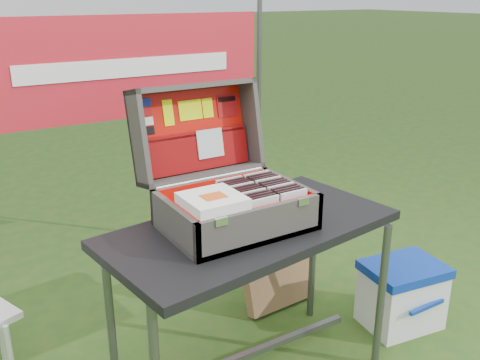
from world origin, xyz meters
TOP-DOWN VIEW (x-y plane):
  - table at (0.09, 0.00)m, footprint 1.30×0.77m
  - table_top at (0.09, 0.00)m, footprint 1.30×0.77m
  - table_leg_fr at (0.64, -0.24)m, footprint 0.04×0.04m
  - table_leg_bl at (-0.47, 0.25)m, footprint 0.04×0.04m
  - table_leg_br at (0.64, 0.25)m, footprint 0.04×0.04m
  - table_brace at (0.09, 0.00)m, footprint 1.08×0.03m
  - suitcase at (0.02, 0.08)m, footprint 0.58×0.57m
  - suitcase_base_bottom at (0.02, 0.02)m, footprint 0.58×0.41m
  - suitcase_base_wall_front at (0.02, -0.18)m, footprint 0.58×0.02m
  - suitcase_base_wall_back at (0.02, 0.21)m, footprint 0.58×0.02m
  - suitcase_base_wall_left at (-0.25, 0.02)m, footprint 0.02×0.41m
  - suitcase_base_wall_right at (0.30, 0.02)m, footprint 0.02×0.41m
  - suitcase_liner_floor at (0.02, 0.02)m, footprint 0.53×0.37m
  - suitcase_latch_left at (-0.16, -0.19)m, footprint 0.05×0.01m
  - suitcase_latch_right at (0.21, -0.19)m, footprint 0.05×0.01m
  - suitcase_hinge at (0.02, 0.22)m, footprint 0.52×0.02m
  - suitcase_lid_back at (0.02, 0.41)m, footprint 0.58×0.11m
  - suitcase_lid_rim_far at (0.02, 0.38)m, footprint 0.58×0.16m
  - suitcase_lid_rim_near at (0.02, 0.30)m, footprint 0.58×0.16m
  - suitcase_lid_rim_left at (-0.25, 0.34)m, footprint 0.02×0.24m
  - suitcase_lid_rim_right at (0.30, 0.34)m, footprint 0.02×0.24m
  - suitcase_lid_liner at (0.02, 0.39)m, footprint 0.53×0.08m
  - suitcase_liner_wall_front at (0.02, -0.16)m, footprint 0.53×0.01m
  - suitcase_liner_wall_back at (0.02, 0.20)m, footprint 0.53×0.01m
  - suitcase_liner_wall_left at (-0.24, 0.02)m, footprint 0.01×0.37m
  - suitcase_liner_wall_right at (0.29, 0.02)m, footprint 0.01×0.37m
  - suitcase_lid_pocket at (0.02, 0.35)m, footprint 0.51×0.07m
  - suitcase_pocket_edge at (0.02, 0.36)m, footprint 0.50×0.02m
  - suitcase_pocket_cd at (0.08, 0.34)m, footprint 0.13×0.04m
  - lid_sticker_cc_a at (-0.19, 0.42)m, footprint 0.06×0.01m
  - lid_sticker_cc_b at (-0.19, 0.41)m, footprint 0.06×0.01m
  - lid_sticker_cc_c at (-0.19, 0.40)m, footprint 0.06×0.01m
  - lid_sticker_cc_d at (-0.19, 0.39)m, footprint 0.06×0.01m
  - lid_card_neon_tall at (-0.08, 0.41)m, footprint 0.05×0.03m
  - lid_card_neon_main at (0.02, 0.41)m, footprint 0.11×0.02m
  - lid_card_neon_small at (0.11, 0.41)m, footprint 0.05×0.02m
  - lid_sticker_band at (0.21, 0.41)m, footprint 0.10×0.02m
  - lid_sticker_band_bar at (0.21, 0.41)m, footprint 0.09×0.01m
  - cd_left_0 at (0.06, -0.14)m, footprint 0.13×0.01m
  - cd_left_1 at (0.06, -0.12)m, footprint 0.13×0.01m
  - cd_left_2 at (0.06, -0.10)m, footprint 0.13×0.01m
  - cd_left_3 at (0.06, -0.07)m, footprint 0.13×0.01m
  - cd_left_4 at (0.06, -0.05)m, footprint 0.13×0.01m
  - cd_left_5 at (0.06, -0.03)m, footprint 0.13×0.01m
  - cd_left_6 at (0.06, -0.00)m, footprint 0.13×0.01m
  - cd_left_7 at (0.06, 0.02)m, footprint 0.13×0.01m
  - cd_left_8 at (0.06, 0.04)m, footprint 0.13×0.01m
  - cd_left_9 at (0.06, 0.06)m, footprint 0.13×0.01m
  - cd_left_10 at (0.06, 0.09)m, footprint 0.13×0.01m
  - cd_left_11 at (0.06, 0.11)m, footprint 0.13×0.01m
  - cd_left_12 at (0.06, 0.13)m, footprint 0.13×0.01m
  - cd_right_0 at (0.20, -0.14)m, footprint 0.13×0.01m
  - cd_right_1 at (0.20, -0.12)m, footprint 0.13×0.01m
  - cd_right_2 at (0.20, -0.10)m, footprint 0.13×0.01m
  - cd_right_3 at (0.20, -0.07)m, footprint 0.13×0.01m
  - cd_right_4 at (0.20, -0.05)m, footprint 0.13×0.01m
  - cd_right_5 at (0.20, -0.03)m, footprint 0.13×0.01m
  - cd_right_6 at (0.20, -0.00)m, footprint 0.13×0.01m
  - cd_right_7 at (0.20, 0.02)m, footprint 0.13×0.01m
  - cd_right_8 at (0.20, 0.04)m, footprint 0.13×0.01m
  - cd_right_9 at (0.20, 0.06)m, footprint 0.13×0.01m
  - cd_right_10 at (0.20, 0.09)m, footprint 0.13×0.01m
  - cd_right_11 at (0.20, 0.11)m, footprint 0.13×0.01m
  - cd_right_12 at (0.20, 0.13)m, footprint 0.13×0.01m
  - songbook_0 at (-0.13, -0.06)m, footprint 0.22×0.22m
  - songbook_1 at (-0.13, -0.06)m, footprint 0.22×0.22m
  - songbook_2 at (-0.13, -0.06)m, footprint 0.22×0.22m
  - songbook_3 at (-0.13, -0.06)m, footprint 0.22×0.22m
  - songbook_4 at (-0.13, -0.06)m, footprint 0.22×0.22m
  - songbook_5 at (-0.13, -0.06)m, footprint 0.22×0.22m
  - songbook_6 at (-0.13, -0.06)m, footprint 0.22×0.22m
  - songbook_7 at (-0.13, -0.06)m, footprint 0.22×0.22m
  - songbook_graphic at (-0.13, -0.07)m, footprint 0.09×0.07m
  - cooler at (0.99, -0.07)m, footprint 0.44×0.36m
  - cooler_body at (0.99, -0.07)m, footprint 0.42×0.34m
  - cooler_lid at (0.99, -0.07)m, footprint 0.44×0.36m
  - cooler_handle at (0.99, -0.23)m, footprint 0.24×0.02m
  - chair_leg_br at (-0.87, 0.66)m, footprint 0.02×0.02m
  - cardboard_box at (0.55, 0.45)m, footprint 0.45×0.21m
  - banner_post_right at (0.85, 1.10)m, footprint 0.03×0.03m
  - banner at (0.00, 1.09)m, footprint 1.60×0.02m
  - banner_text at (0.00, 1.08)m, footprint 1.20×0.00m

SIDE VIEW (x-z plane):
  - table_brace at x=0.09m, z-range 0.10..0.14m
  - cooler_body at x=0.99m, z-range 0.00..0.31m
  - cooler at x=0.99m, z-range 0.00..0.35m
  - cooler_handle at x=0.99m, z-range 0.18..0.20m
  - chair_leg_br at x=-0.87m, z-range 0.00..0.41m
  - cardboard_box at x=0.55m, z-range 0.00..0.46m
  - cooler_lid at x=0.99m, z-range 0.31..0.35m
  - table_leg_fr at x=0.64m, z-range 0.00..0.73m
  - table_leg_bl at x=-0.47m, z-range 0.00..0.73m
  - table_leg_br at x=0.64m, z-range 0.00..0.73m
  - table at x=0.09m, z-range 0.00..0.77m
  - table_top at x=0.09m, z-range 0.73..0.77m
  - suitcase_base_bottom at x=0.02m, z-range 0.77..0.79m
  - suitcase_liner_floor at x=0.02m, z-range 0.79..0.80m
  - suitcase_base_wall_front at x=0.02m, z-range 0.77..0.92m
  - suitcase_base_wall_back at x=0.02m, z-range 0.77..0.92m
  - suitcase_base_wall_left at x=-0.25m, z-range 0.77..0.92m
  - suitcase_base_wall_right at x=0.30m, z-range 0.77..0.92m
  - banner_post_right at x=0.85m, z-range 0.00..1.70m
  - suitcase_liner_wall_front at x=0.02m, z-range 0.79..0.92m
  - suitcase_liner_wall_back at x=0.02m, z-range 0.79..0.92m
  - suitcase_liner_wall_left at x=-0.24m, z-range 0.79..0.92m
  - suitcase_liner_wall_right at x=0.29m, z-range 0.79..0.92m
  - cd_left_0 at x=0.06m, z-range 0.80..0.94m
  - cd_left_1 at x=0.06m, z-range 0.80..0.94m
  - cd_left_2 at x=0.06m, z-range 0.80..0.94m
  - cd_left_3 at x=0.06m, z-range 0.80..0.94m
  - cd_left_4 at x=0.06m, z-range 0.80..0.94m
  - cd_left_5 at x=0.06m, z-range 0.80..0.94m
  - cd_left_6 at x=0.06m, z-range 0.80..0.94m
  - cd_left_7 at x=0.06m, z-range 0.80..0.94m
  - cd_left_8 at x=0.06m, z-range 0.80..0.94m
  - cd_left_9 at x=0.06m, z-range 0.80..0.94m
  - cd_left_10 at x=0.06m, z-range 0.80..0.94m
  - cd_left_11 at x=0.06m, z-range 0.80..0.94m
  - cd_left_12 at x=0.06m, z-range 0.80..0.94m
  - cd_right_0 at x=0.20m, z-range 0.80..0.94m
  - cd_right_1 at x=0.20m, z-range 0.80..0.94m
  - cd_right_2 at x=0.20m, z-range 0.80..0.94m
  - cd_right_3 at x=0.20m, z-range 0.80..0.94m
  - cd_right_4 at x=0.20m, z-range 0.80..0.94m
  - cd_right_5 at x=0.20m, z-range 0.80..0.94m
  - cd_right_6 at x=0.20m, z-range 0.80..0.94m
  - cd_right_7 at x=0.20m, z-range 0.80..0.94m
  - cd_right_8 at x=0.20m, z-range 0.80..0.94m
  - cd_right_9 at x=0.20m, z-range 0.80..0.94m
  - cd_right_10 at x=0.20m, z-range 0.80..0.94m
  - cd_right_11 at x=0.20m, z-range 0.80..0.94m
  - cd_right_12 at x=0.20m, z-range 0.80..0.94m
  - suitcase_latch_left at x=-0.16m, z-range 0.90..0.93m
  - suitcase_latch_right at x=0.21m, z-range 0.90..0.93m
  - suitcase_lid_rim_near at x=0.02m, z-range 0.89..0.94m
  - suitcase_hinge at x=0.02m, z-range 0.91..0.93m
  - songbook_0 at x=-0.13m, z-range 0.92..0.93m
  - songbook_1 at x=-0.13m, z-range 0.93..0.93m
  - songbook_2 at x=-0.13m, z-range 0.93..0.94m
  - songbook_3 at x=-0.13m, z-range 0.94..0.94m
  - songbook_4 at x=-0.13m, z-range 0.94..0.95m
  - songbook_5 at x=-0.13m, z-range 0.95..0.95m
  - songbook_6 at x=-0.13m, z-range 0.95..0.96m
  - songbook_7 at x=-0.13m, z-range 0.96..0.96m
  - songbook_graphic at x=-0.13m, z-range 0.96..0.96m
  - suitcase_lid_pocket at x=0.02m, z-range 0.92..1.09m
  - suitcase at x=0.02m, z-range 0.77..1.31m
  - suitcase_pocket_cd at x=0.08m, z-range 0.98..1.10m
  - suitcase_pocket_edge at x=0.02m, z-range 1.08..1.10m
  - suitcase_lid_back at x=0.02m, z-range 0.89..1.30m
  - suitcase_lid_liner at x=0.02m, z-range 0.92..1.27m
  - suitcase_lid_rim_left at x=-0.25m, z-range 0.89..1.32m
  - suitcase_lid_rim_right at x=0.30m, z-range 0.89..1.32m
  - lid_sticker_cc_d at x=-0.19m, z-range 1.11..1.14m
  - lid_sticker_cc_c at x=-0.19m, z-range 1.15..1.18m
  - lid_card_neon_tall at x=-0.08m, z-range 1.13..1.24m
  - lid_card_neon_main at x=0.02m, z-range 1.14..1.23m
  - lid_card_neon_small at x=0.11m, z-range 1.14..1.23m
  - lid_sticker_band at x=0.21m, z-range 1.14..1.24m
  - lid_sticker_cc_b at x=-0.19m, z-range 1.18..1.22m
  - lid_sticker_band_bar at x=0.21m, z-range 1.21..1.23m
  - lid_sticker_cc_a at x=-0.19m, z-range 1.22..1.26m
  - suitcase_lid_rim_far at x=0.02m, z-range 1.27..1.32m
  - banner at x=0.00m, z-range 1.02..1.58m
  - banner_text at x=0.00m, z-range 1.25..1.35m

